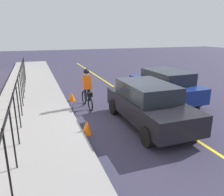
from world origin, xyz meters
name	(u,v)px	position (x,y,z in m)	size (l,w,h in m)	color
ground_plane	(124,121)	(0.00, 0.00, 0.00)	(80.00, 80.00, 0.00)	#322F45
lane_line_centre	(160,116)	(0.00, -1.60, 0.00)	(36.00, 0.12, 0.01)	yellow
sidewalk	(33,132)	(0.00, 3.40, 0.07)	(40.00, 3.20, 0.15)	gray
iron_fence	(18,93)	(1.00, 3.80, 1.27)	(16.58, 0.04, 1.60)	black
cyclist_lead	(87,89)	(2.08, 0.99, 0.91)	(1.71, 0.38, 1.83)	black
patrol_sedan	(165,85)	(1.90, -3.00, 0.82)	(4.46, 2.05, 1.58)	navy
parked_sedan_rear	(148,103)	(-0.51, -0.74, 0.82)	(4.40, 1.93, 1.58)	black
traffic_cone_near	(87,127)	(-0.61, 1.66, 0.25)	(0.36, 0.36, 0.49)	orange
traffic_cone_far	(72,96)	(3.48, 1.48, 0.23)	(0.36, 0.36, 0.46)	orange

